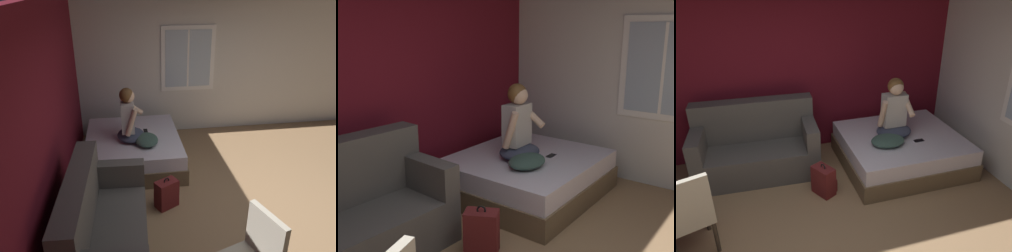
% 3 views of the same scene
% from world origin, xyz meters
% --- Properties ---
extents(ground_plane, '(40.00, 40.00, 0.00)m').
position_xyz_m(ground_plane, '(0.00, 0.00, 0.00)').
color(ground_plane, '#93704C').
extents(wall_back_accent, '(10.67, 0.16, 2.70)m').
position_xyz_m(wall_back_accent, '(0.00, 2.58, 1.35)').
color(wall_back_accent, maroon).
rests_on(wall_back_accent, ground).
extents(wall_side_with_window, '(0.19, 6.40, 2.70)m').
position_xyz_m(wall_side_with_window, '(2.91, 0.01, 1.35)').
color(wall_side_with_window, silver).
rests_on(wall_side_with_window, ground).
extents(bed, '(1.76, 1.58, 0.48)m').
position_xyz_m(bed, '(1.68, 1.56, 0.24)').
color(bed, brown).
rests_on(bed, ground).
extents(couch, '(1.74, 0.90, 1.04)m').
position_xyz_m(couch, '(-0.40, 1.98, 0.39)').
color(couch, '#514C47').
rests_on(couch, ground).
extents(person_seated, '(0.52, 0.45, 0.88)m').
position_xyz_m(person_seated, '(1.56, 1.60, 0.84)').
color(person_seated, '#383D51').
rests_on(person_seated, bed).
extents(backpack, '(0.33, 0.35, 0.46)m').
position_xyz_m(backpack, '(0.38, 1.17, 0.19)').
color(backpack, maroon).
rests_on(backpack, ground).
extents(throw_pillow, '(0.48, 0.36, 0.14)m').
position_xyz_m(throw_pillow, '(1.36, 1.35, 0.55)').
color(throw_pillow, '#385147').
rests_on(throw_pillow, bed).
extents(cell_phone, '(0.15, 0.07, 0.01)m').
position_xyz_m(cell_phone, '(1.84, 1.33, 0.48)').
color(cell_phone, black).
rests_on(cell_phone, bed).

